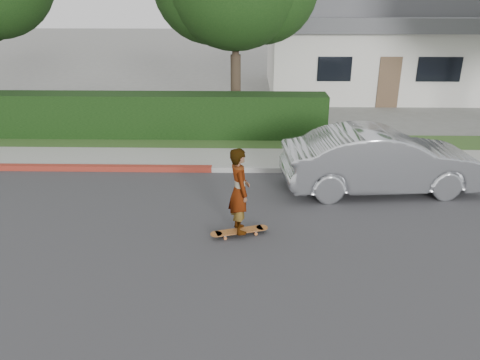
{
  "coord_description": "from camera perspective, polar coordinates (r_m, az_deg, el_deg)",
  "views": [
    {
      "loc": [
        2.03,
        -7.75,
        4.5
      ],
      "look_at": [
        1.84,
        1.0,
        1.0
      ],
      "focal_mm": 35.0,
      "sensor_mm": 36.0,
      "label": 1
    }
  ],
  "objects": [
    {
      "name": "road",
      "position": [
        9.19,
        -11.78,
        -8.01
      ],
      "size": [
        60.0,
        8.0,
        0.01
      ],
      "primitive_type": "cube",
      "color": "#2D2D30",
      "rests_on": "ground"
    },
    {
      "name": "skateboard",
      "position": [
        9.35,
        -0.07,
        -6.25
      ],
      "size": [
        1.2,
        0.59,
        0.11
      ],
      "rotation": [
        0.0,
        0.0,
        0.31
      ],
      "color": "#B86532",
      "rests_on": "ground"
    },
    {
      "name": "ground",
      "position": [
        9.19,
        -11.78,
        -8.04
      ],
      "size": [
        120.0,
        120.0,
        0.0
      ],
      "primitive_type": "plane",
      "color": "slate",
      "rests_on": "ground"
    },
    {
      "name": "hedge",
      "position": [
        16.22,
        -16.97,
        7.46
      ],
      "size": [
        15.0,
        1.0,
        1.5
      ],
      "primitive_type": "cube",
      "color": "black",
      "rests_on": "ground"
    },
    {
      "name": "car_silver",
      "position": [
        11.75,
        16.8,
        2.33
      ],
      "size": [
        4.81,
        2.05,
        1.54
      ],
      "primitive_type": "imported",
      "rotation": [
        0.0,
        0.0,
        1.66
      ],
      "color": "#ACAEB3",
      "rests_on": "ground"
    },
    {
      "name": "skateboarder",
      "position": [
        8.98,
        -0.07,
        -1.32
      ],
      "size": [
        0.56,
        0.71,
        1.71
      ],
      "primitive_type": "imported",
      "rotation": [
        0.0,
        0.0,
        1.83
      ],
      "color": "white",
      "rests_on": "skateboard"
    },
    {
      "name": "curb_far",
      "position": [
        12.81,
        -7.92,
        1.36
      ],
      "size": [
        60.0,
        0.2,
        0.15
      ],
      "primitive_type": "cube",
      "color": "#9E9E99",
      "rests_on": "ground"
    },
    {
      "name": "house",
      "position": [
        24.6,
        15.91,
        15.38
      ],
      "size": [
        10.6,
        8.6,
        4.3
      ],
      "color": "beige",
      "rests_on": "ground"
    },
    {
      "name": "sidewalk_far",
      "position": [
        13.66,
        -7.35,
        2.62
      ],
      "size": [
        60.0,
        1.6,
        0.12
      ],
      "primitive_type": "cube",
      "color": "gray",
      "rests_on": "ground"
    },
    {
      "name": "planting_strip",
      "position": [
        15.16,
        -6.49,
        4.57
      ],
      "size": [
        60.0,
        1.6,
        0.1
      ],
      "primitive_type": "cube",
      "color": "#2D4C1E",
      "rests_on": "ground"
    }
  ]
}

